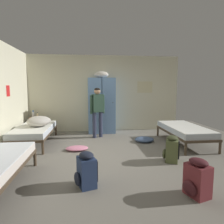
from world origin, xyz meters
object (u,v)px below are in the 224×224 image
Objects in this scene: backpack_maroon at (197,179)px; bed_right at (184,130)px; bed_left_rear at (34,130)px; lotion_bottle at (38,115)px; bedding_heap at (39,121)px; backpack_olive at (171,149)px; locker_bank at (102,104)px; clothes_pile_pink at (77,148)px; clothes_pile_denim at (144,139)px; person_traveler at (97,108)px; shelf_unit at (36,124)px; backpack_navy at (86,170)px; water_bottle at (33,114)px.

bed_right is at bearing 66.97° from backpack_maroon.
lotion_bottle is at bearing 99.21° from bed_left_rear.
bed_left_rear is at bearing -80.79° from lotion_bottle.
bedding_heap is 1.24× the size of backpack_olive.
locker_bank reaches higher than lotion_bottle.
locker_bank is at bearing 68.72° from clothes_pile_pink.
backpack_maroon is at bearing -46.35° from bedding_heap.
locker_bank is 1.09× the size of bed_right.
backpack_maroon is 2.85m from clothes_pile_denim.
clothes_pile_pink is at bearing -52.90° from lotion_bottle.
clothes_pile_pink is at bearing 154.01° from backpack_olive.
person_traveler reaches higher than bedding_heap.
clothes_pile_pink is at bearing -163.77° from clothes_pile_denim.
shelf_unit is at bearing 128.07° from backpack_maroon.
backpack_olive is at bearing -56.69° from person_traveler.
shelf_unit is 1.04× the size of backpack_olive.
locker_bank is 1.36× the size of person_traveler.
lotion_bottle is 0.31× the size of clothes_pile_denim.
shelf_unit reaches higher than backpack_navy.
clothes_pile_denim is at bearing -21.56° from shelf_unit.
shelf_unit is 2.35m from clothes_pile_pink.
backpack_maroon is at bearing -51.78° from clothes_pile_pink.
backpack_olive is (3.52, -2.84, -0.41)m from water_bottle.
water_bottle is at bearing 105.75° from bed_left_rear.
backpack_navy reaches higher than bed_right.
lotion_bottle is at bearing 158.63° from clothes_pile_denim.
backpack_olive is at bearing -39.54° from lotion_bottle.
backpack_maroon is (3.18, -4.10, -0.38)m from lotion_bottle.
locker_bank is 2.26m from water_bottle.
person_traveler is at bearing 157.51° from bed_right.
bedding_heap reaches higher than clothes_pile_pink.
shelf_unit reaches higher than backpack_olive.
backpack_navy is (-0.31, -3.06, -0.66)m from person_traveler.
person_traveler is at bearing -17.39° from shelf_unit.
bed_left_rear is (0.25, -1.15, 0.04)m from shelf_unit.
bed_left_rear is 8.56× the size of water_bottle.
bedding_heap is at bearing 133.65° from backpack_maroon.
clothes_pile_denim is (3.29, -1.30, -0.28)m from shelf_unit.
bedding_heap is 1.14m from lotion_bottle.
backpack_navy is (-2.65, -2.09, -0.12)m from bed_right.
water_bottle is at bearing -179.83° from locker_bank.
backpack_maroon reaches higher than bed_right.
bedding_heap is 1.72m from person_traveler.
lotion_bottle is (-4.26, 1.55, 0.26)m from bed_right.
bed_left_rear is at bearing 152.35° from backpack_olive.
shelf_unit is at bearing 114.57° from backpack_navy.
bed_right is 8.56× the size of water_bottle.
shelf_unit is 4.05m from backpack_navy.
water_bottle is 0.40× the size of backpack_maroon.
person_traveler reaches higher than clothes_pile_pink.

